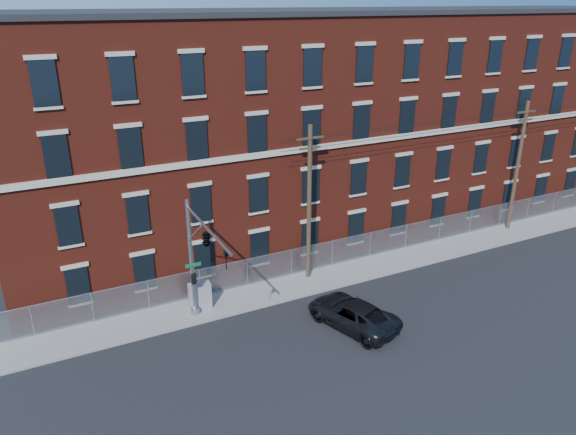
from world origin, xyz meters
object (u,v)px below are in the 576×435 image
at_px(traffic_signal_mast, 203,246).
at_px(utility_pole_near, 309,201).
at_px(utility_cabinet, 200,296).
at_px(pickup_truck, 352,314).

height_order(traffic_signal_mast, utility_pole_near, utility_pole_near).
distance_m(traffic_signal_mast, utility_cabinet, 5.31).
relative_size(traffic_signal_mast, utility_pole_near, 0.70).
bearing_deg(traffic_signal_mast, utility_cabinet, 79.99).
bearing_deg(utility_cabinet, pickup_truck, -32.44).
bearing_deg(utility_cabinet, utility_pole_near, 9.58).
height_order(utility_pole_near, pickup_truck, utility_pole_near).
xyz_separation_m(utility_pole_near, pickup_truck, (-0.47, -5.99, -4.58)).
bearing_deg(utility_pole_near, traffic_signal_mast, -156.86).
relative_size(traffic_signal_mast, pickup_truck, 1.28).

